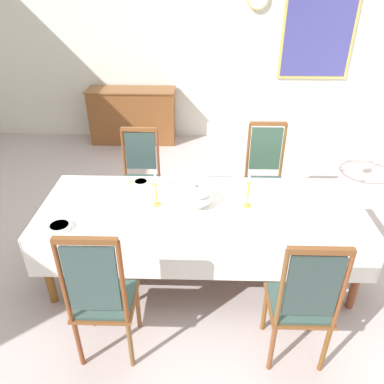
% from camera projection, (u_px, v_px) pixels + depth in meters
% --- Properties ---
extents(ground, '(7.73, 6.47, 0.04)m').
position_uv_depth(ground, '(201.00, 254.00, 3.98)').
color(ground, '#BAABAB').
extents(back_wall, '(7.73, 0.08, 3.34)m').
position_uv_depth(back_wall, '(204.00, 36.00, 5.93)').
color(back_wall, silver).
rests_on(back_wall, ground).
extents(dining_table, '(2.84, 1.05, 0.76)m').
position_uv_depth(dining_table, '(202.00, 213.00, 3.37)').
color(dining_table, brown).
rests_on(dining_table, ground).
extents(tablecloth, '(2.86, 1.07, 0.38)m').
position_uv_depth(tablecloth, '(202.00, 215.00, 3.39)').
color(tablecloth, white).
rests_on(tablecloth, dining_table).
extents(chair_south_a, '(0.44, 0.42, 1.21)m').
position_uv_depth(chair_south_a, '(102.00, 296.00, 2.63)').
color(chair_south_a, brown).
rests_on(chair_south_a, ground).
extents(chair_north_a, '(0.44, 0.42, 1.09)m').
position_uv_depth(chair_north_a, '(140.00, 175.00, 4.25)').
color(chair_north_a, brown).
rests_on(chair_north_a, ground).
extents(chair_south_b, '(0.44, 0.42, 1.17)m').
position_uv_depth(chair_south_b, '(302.00, 301.00, 2.61)').
color(chair_south_b, brown).
rests_on(chair_south_b, ground).
extents(chair_north_b, '(0.44, 0.42, 1.17)m').
position_uv_depth(chair_north_b, '(265.00, 175.00, 4.21)').
color(chair_north_b, brown).
rests_on(chair_north_b, ground).
extents(soup_tureen, '(0.27, 0.27, 0.22)m').
position_uv_depth(soup_tureen, '(196.00, 196.00, 3.28)').
color(soup_tureen, white).
rests_on(soup_tureen, tablecloth).
extents(candlestick_west, '(0.07, 0.07, 0.33)m').
position_uv_depth(candlestick_west, '(156.00, 193.00, 3.28)').
color(candlestick_west, gold).
rests_on(candlestick_west, tablecloth).
extents(candlestick_east, '(0.07, 0.07, 0.36)m').
position_uv_depth(candlestick_east, '(248.00, 192.00, 3.25)').
color(candlestick_east, gold).
rests_on(candlestick_east, tablecloth).
extents(bowl_near_left, '(0.14, 0.14, 0.03)m').
position_uv_depth(bowl_near_left, '(141.00, 182.00, 3.68)').
color(bowl_near_left, white).
rests_on(bowl_near_left, tablecloth).
extents(bowl_near_right, '(0.17, 0.17, 0.04)m').
position_uv_depth(bowl_near_right, '(164.00, 181.00, 3.68)').
color(bowl_near_right, white).
rests_on(bowl_near_right, tablecloth).
extents(bowl_far_left, '(0.18, 0.18, 0.04)m').
position_uv_depth(bowl_far_left, '(60.00, 226.00, 3.03)').
color(bowl_far_left, white).
rests_on(bowl_far_left, tablecloth).
extents(spoon_primary, '(0.05, 0.18, 0.01)m').
position_uv_depth(spoon_primary, '(131.00, 182.00, 3.71)').
color(spoon_primary, gold).
rests_on(spoon_primary, tablecloth).
extents(spoon_secondary, '(0.03, 0.18, 0.01)m').
position_uv_depth(spoon_secondary, '(153.00, 181.00, 3.71)').
color(spoon_secondary, gold).
rests_on(spoon_secondary, tablecloth).
extents(sideboard, '(1.44, 0.48, 0.90)m').
position_uv_depth(sideboard, '(133.00, 116.00, 6.31)').
color(sideboard, brown).
rests_on(sideboard, ground).
extents(framed_painting, '(1.12, 0.05, 1.39)m').
position_uv_depth(framed_painting, '(318.00, 33.00, 5.80)').
color(framed_painting, '#D1B251').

